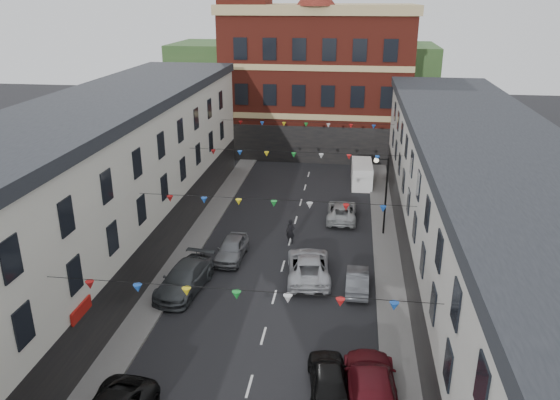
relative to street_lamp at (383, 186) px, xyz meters
The scene contains 18 objects.
ground 15.94m from the street_lamp, 115.07° to the right, with size 160.00×160.00×0.00m, color black.
pavement_left 18.43m from the street_lamp, 138.26° to the right, with size 1.80×64.00×0.15m, color #605E5B.
pavement_right 12.60m from the street_lamp, 88.33° to the right, with size 1.80×64.00×0.15m, color #605E5B.
terrace_left 22.52m from the street_lamp, 144.66° to the right, with size 8.40×56.00×10.70m.
terrace_right 14.04m from the street_lamp, 68.09° to the right, with size 8.40×56.00×9.70m.
civic_building 25.18m from the street_lamp, 105.30° to the left, with size 20.60×13.30×18.50m.
clock_tower 27.57m from the street_lamp, 123.79° to the left, with size 5.60×5.60×30.00m.
distant_hill 49.16m from the street_lamp, 102.40° to the left, with size 40.00×14.00×10.00m, color #2D5226.
street_lamp is the anchor object (origin of this frame).
car_left_d 15.92m from the street_lamp, 140.52° to the right, with size 2.23×5.48×1.59m, color #454A4D.
car_left_e 11.89m from the street_lamp, 152.40° to the right, with size 1.72×4.28×1.46m, color gray.
car_right_c 18.39m from the street_lamp, 93.32° to the right, with size 2.27×5.58×1.62m, color maroon.
car_right_d 18.34m from the street_lamp, 99.40° to the right, with size 1.73×4.29×1.46m, color black.
car_right_e 9.21m from the street_lamp, 101.23° to the right, with size 1.35×3.88×1.28m, color #575A60.
car_right_f 5.12m from the street_lamp, 137.72° to the left, with size 2.29×4.96×1.38m, color #AAADAF.
moving_car 9.21m from the street_lamp, 123.21° to the right, with size 2.63×5.70×1.59m, color silver.
white_van 11.97m from the street_lamp, 96.59° to the left, with size 1.85×4.81×2.13m, color white.
pedestrian 7.52m from the street_lamp, 160.01° to the right, with size 0.66×0.43×1.80m, color black.
Camera 1 is at (4.14, -24.07, 16.83)m, focal length 35.00 mm.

